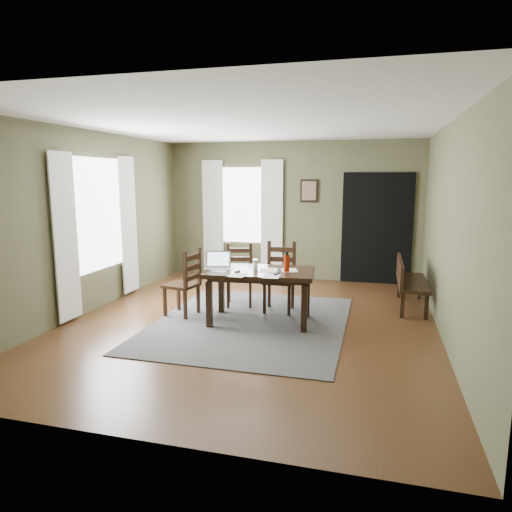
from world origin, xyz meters
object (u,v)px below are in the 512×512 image
(dining_table, at_px, (260,276))
(chair_back_left, at_px, (239,275))
(chair_back_right, at_px, (280,278))
(water_bottle, at_px, (287,263))
(laptop, at_px, (218,264))
(bench, at_px, (408,279))
(chair_end, at_px, (184,283))

(dining_table, bearing_deg, chair_back_left, 119.16)
(chair_back_right, bearing_deg, chair_back_left, 165.29)
(dining_table, relative_size, water_bottle, 5.70)
(dining_table, xyz_separation_m, laptop, (-0.60, -0.05, 0.15))
(bench, bearing_deg, chair_end, 112.00)
(water_bottle, bearing_deg, chair_end, 179.02)
(bench, xyz_separation_m, laptop, (-2.63, -1.35, 0.36))
(chair_back_left, bearing_deg, bench, -4.29)
(dining_table, distance_m, water_bottle, 0.43)
(dining_table, height_order, chair_back_left, chair_back_left)
(bench, relative_size, water_bottle, 4.94)
(chair_back_right, relative_size, bench, 0.77)
(chair_back_right, bearing_deg, laptop, -140.02)
(chair_back_left, xyz_separation_m, water_bottle, (0.91, -0.79, 0.40))
(chair_back_right, bearing_deg, bench, 17.50)
(chair_back_right, distance_m, laptop, 1.05)
(dining_table, bearing_deg, bench, 27.03)
(chair_back_left, distance_m, laptop, 0.89)
(chair_end, bearing_deg, laptop, 92.87)
(dining_table, distance_m, laptop, 0.62)
(bench, bearing_deg, laptop, 117.14)
(dining_table, relative_size, chair_back_right, 1.49)
(chair_end, distance_m, laptop, 0.64)
(chair_end, height_order, laptop, chair_end)
(bench, bearing_deg, water_bottle, 128.27)
(chair_back_left, xyz_separation_m, laptop, (-0.06, -0.83, 0.33))
(water_bottle, bearing_deg, dining_table, 178.20)
(dining_table, xyz_separation_m, chair_end, (-1.14, 0.01, -0.17))
(chair_back_left, height_order, water_bottle, water_bottle)
(chair_end, xyz_separation_m, water_bottle, (1.52, -0.03, 0.39))
(chair_end, height_order, bench, chair_end)
(chair_back_right, xyz_separation_m, bench, (1.89, 0.67, -0.06))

